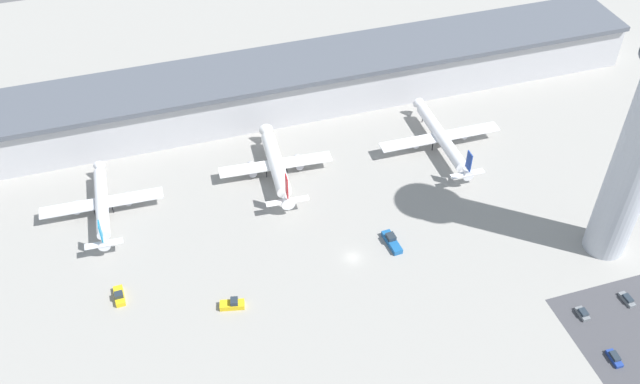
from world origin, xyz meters
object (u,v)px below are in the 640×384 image
Objects in this scene: airplane_gate_alpha at (102,204)px; airplane_gate_bravo at (276,165)px; service_truck_fuel at (119,296)px; car_black_suv at (615,358)px; airplane_gate_charlie at (441,137)px; service_truck_catering at (392,241)px; car_navy_sedan at (583,314)px; car_blue_compact at (627,299)px; service_truck_baggage at (233,304)px.

airplane_gate_alpha is 49.51m from airplane_gate_bravo.
service_truck_fuel is 117.08m from car_black_suv.
car_black_suv is at bearing -85.79° from airplane_gate_charlie.
service_truck_catering reaches higher than car_navy_sedan.
car_blue_compact is at bearing -45.38° from airplane_gate_bravo.
airplane_gate_charlie is 70.53m from car_blue_compact.
airplane_gate_bravo is 0.91× the size of airplane_gate_charlie.
airplane_gate_alpha reaches higher than car_black_suv.
airplane_gate_bravo is at bearing 121.57° from service_truck_catering.
airplane_gate_charlie is at bearing 48.76° from service_truck_catering.
service_truck_catering is at bearing 134.56° from car_navy_sedan.
airplane_gate_alpha is at bearing -178.18° from airplane_gate_bravo.
service_truck_catering is at bearing 10.27° from service_truck_baggage.
car_black_suv is (106.23, -82.76, -3.38)m from airplane_gate_alpha.
airplane_gate_charlie is at bearing 16.87° from service_truck_fuel.
service_truck_fuel is (-48.41, -32.88, -3.27)m from airplane_gate_bravo.
service_truck_fuel is 1.26× the size of car_black_suv.
service_truck_baggage is 1.55× the size of car_navy_sedan.
airplane_gate_bravo is 50.83m from airplane_gate_charlie.
car_black_suv is (105.16, -51.45, -0.22)m from service_truck_fuel.
airplane_gate_alpha is at bearing 122.56° from service_truck_baggage.
airplane_gate_charlie is 9.30× the size of car_navy_sedan.
car_black_suv is 18.85m from car_blue_compact.
car_black_suv is 1.18× the size of car_navy_sedan.
service_truck_baggage is (-73.31, -40.94, -3.51)m from airplane_gate_charlie.
service_truck_fuel is 28.05m from service_truck_baggage.
airplane_gate_charlie is at bearing 29.18° from service_truck_baggage.
airplane_gate_alpha is 50.13m from service_truck_baggage.
service_truck_catering is 1.38× the size of service_truck_fuel.
service_truck_catering is 70.40m from service_truck_fuel.
car_navy_sedan reaches higher than car_blue_compact.
service_truck_fuel is (-99.17, -30.07, -3.58)m from airplane_gate_charlie.
airplane_gate_alpha is 31.48m from service_truck_fuel.
car_navy_sedan is (6.13, -68.39, -3.80)m from airplane_gate_charlie.
service_truck_fuel is 1.28× the size of car_blue_compact.
car_black_suv is at bearing -37.92° from airplane_gate_alpha.
airplane_gate_charlie reaches higher than service_truck_catering.
airplane_gate_charlie is 8.00× the size of car_blue_compact.
airplane_gate_charlie is 103.69m from service_truck_fuel.
airplane_gate_bravo is (49.48, 1.57, 0.12)m from airplane_gate_alpha.
airplane_gate_bravo is at bearing 62.73° from service_truck_baggage.
car_blue_compact is (69.70, -70.64, -3.54)m from airplane_gate_bravo.
airplane_gate_bravo is 5.72× the size of service_truck_fuel.
car_blue_compact is (12.95, 13.69, -0.05)m from car_black_suv.
service_truck_baggage is 1.33× the size of car_blue_compact.
airplane_gate_bravo reaches higher than airplane_gate_charlie.
airplane_gate_charlie reaches higher than car_navy_sedan.
airplane_gate_charlie is (50.76, -2.81, 0.31)m from airplane_gate_bravo.
airplane_gate_charlie is at bearing 94.21° from car_black_suv.
airplane_gate_bravo is 7.30× the size of car_blue_compact.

